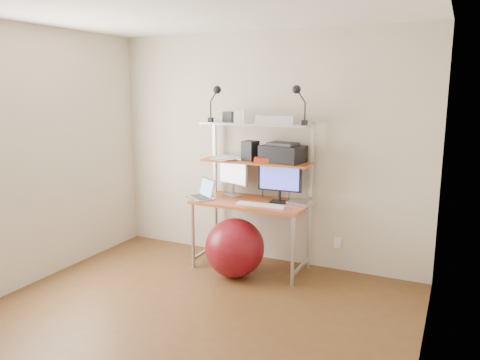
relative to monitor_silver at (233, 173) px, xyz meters
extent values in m
plane|color=brown|center=(0.29, -1.60, -0.99)|extent=(3.60, 3.60, 0.00)
plane|color=white|center=(0.29, -1.60, 1.51)|extent=(3.60, 3.60, 0.00)
plane|color=beige|center=(0.29, 0.20, 0.26)|extent=(3.60, 0.00, 3.60)
plane|color=beige|center=(-1.51, -1.60, 0.26)|extent=(0.00, 3.60, 3.60)
plane|color=beige|center=(2.09, -1.60, 0.26)|extent=(0.00, 3.60, 3.60)
cube|color=#BC5E24|center=(0.29, -0.16, -0.27)|extent=(1.20, 0.60, 0.03)
cylinder|color=#BDBCC2|center=(-0.27, -0.42, -0.64)|extent=(0.04, 0.04, 0.71)
cylinder|color=#BDBCC2|center=(-0.27, 0.10, -0.64)|extent=(0.04, 0.04, 0.71)
cylinder|color=#BDBCC2|center=(0.85, -0.42, -0.64)|extent=(0.04, 0.04, 0.71)
cylinder|color=#BDBCC2|center=(0.85, 0.10, -0.64)|extent=(0.04, 0.04, 0.71)
cube|color=#BDBCC2|center=(-0.28, 0.10, 0.16)|extent=(0.03, 0.04, 0.84)
cube|color=#BDBCC2|center=(0.86, 0.10, 0.16)|extent=(0.03, 0.04, 0.84)
cube|color=#BC5E24|center=(0.29, -0.03, 0.15)|extent=(1.18, 0.34, 0.02)
cube|color=#BDBCC2|center=(0.29, -0.03, 0.55)|extent=(1.18, 0.34, 0.02)
cube|color=white|center=(1.14, 0.19, -0.69)|extent=(0.08, 0.01, 0.12)
cube|color=#A6A6AA|center=(0.00, -0.02, -0.24)|extent=(0.23, 0.20, 0.01)
cylinder|color=#A6A6AA|center=(0.00, 0.00, -0.18)|extent=(0.03, 0.03, 0.11)
cube|color=#A6A6AA|center=(0.00, 0.00, 0.03)|extent=(0.41, 0.16, 0.32)
plane|color=white|center=(0.00, -0.02, 0.03)|extent=(0.36, 0.12, 0.38)
cube|color=black|center=(0.57, -0.09, -0.24)|extent=(0.17, 0.14, 0.01)
cylinder|color=black|center=(0.57, -0.07, -0.18)|extent=(0.03, 0.03, 0.10)
cube|color=black|center=(0.57, -0.07, 0.01)|extent=(0.47, 0.05, 0.28)
plane|color=#4351E4|center=(0.57, -0.08, 0.01)|extent=(0.42, 0.02, 0.42)
cube|color=#BCBCC1|center=(-0.25, -0.28, -0.24)|extent=(0.37, 0.35, 0.01)
cube|color=#2E2E31|center=(-0.25, -0.28, -0.23)|extent=(0.28, 0.25, 0.00)
cube|color=#BCBCC1|center=(-0.19, -0.20, -0.14)|extent=(0.28, 0.22, 0.20)
plane|color=#76A0C5|center=(-0.19, -0.20, -0.14)|extent=(0.27, 0.22, 0.27)
cube|color=white|center=(0.42, -0.28, -0.24)|extent=(0.44, 0.14, 0.01)
cube|color=white|center=(0.67, -0.31, -0.24)|extent=(0.10, 0.06, 0.03)
cube|color=#BCBCC1|center=(0.81, -0.09, -0.23)|extent=(0.25, 0.25, 0.04)
cube|color=black|center=(0.34, -0.26, -0.25)|extent=(0.09, 0.14, 0.01)
cube|color=black|center=(0.58, 0.00, 0.25)|extent=(0.47, 0.36, 0.18)
cube|color=#2E2E31|center=(0.58, 0.00, 0.35)|extent=(0.32, 0.26, 0.03)
cube|color=black|center=(0.22, -0.03, 0.26)|extent=(0.17, 0.17, 0.21)
cube|color=red|center=(0.40, -0.09, 0.19)|extent=(0.22, 0.18, 0.05)
cube|color=white|center=(0.50, -0.04, 0.60)|extent=(0.43, 0.34, 0.09)
cube|color=#A6A6AA|center=(0.50, -0.04, 0.65)|extent=(0.36, 0.27, 0.01)
cube|color=white|center=(0.12, -0.07, 0.62)|extent=(0.13, 0.11, 0.13)
cube|color=#2E2E31|center=(-0.04, -0.01, 0.61)|extent=(0.12, 0.12, 0.11)
cube|color=black|center=(-0.20, -0.13, 0.58)|extent=(0.05, 0.06, 0.05)
cylinder|color=black|center=(-0.20, -0.13, 0.69)|extent=(0.01, 0.01, 0.17)
sphere|color=black|center=(-0.11, -0.14, 0.90)|extent=(0.08, 0.08, 0.08)
cube|color=black|center=(0.83, -0.09, 0.58)|extent=(0.05, 0.06, 0.05)
cylinder|color=black|center=(0.83, -0.09, 0.69)|extent=(0.02, 0.02, 0.17)
sphere|color=black|center=(0.74, -0.10, 0.90)|extent=(0.09, 0.09, 0.09)
sphere|color=maroon|center=(0.23, -0.43, -0.69)|extent=(0.61, 0.61, 0.61)
cube|color=white|center=(-0.13, -0.01, 0.16)|extent=(0.31, 0.34, 0.00)
cube|color=white|center=(-0.05, -0.08, 0.17)|extent=(0.29, 0.33, 0.00)
cube|color=white|center=(-0.09, 0.01, 0.17)|extent=(0.22, 0.29, 0.00)
cube|color=white|center=(-0.01, -0.05, 0.18)|extent=(0.22, 0.29, 0.00)
cube|color=white|center=(-0.10, -0.03, 0.18)|extent=(0.27, 0.32, 0.00)
camera|label=1|loc=(2.23, -4.52, 0.92)|focal=35.00mm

